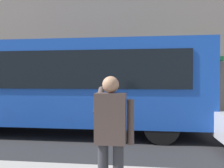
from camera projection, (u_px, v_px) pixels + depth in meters
ground_plane at (107, 132)px, 8.10m from camera, size 60.00×60.00×0.00m
building_facade_far at (123, 13)px, 14.74m from camera, size 28.00×1.55×12.00m
red_bus at (69, 83)px, 8.01m from camera, size 9.05×2.54×3.08m
pedestrian_photographer at (111, 130)px, 3.08m from camera, size 0.53×0.52×1.70m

